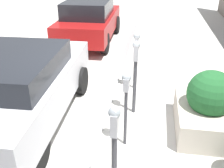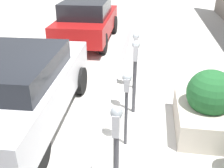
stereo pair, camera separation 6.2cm
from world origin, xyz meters
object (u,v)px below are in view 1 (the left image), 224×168
at_px(planter_box, 208,108).
at_px(parking_meter_fourth, 136,51).
at_px(parking_meter_second, 126,93).
at_px(parked_car_rear, 90,20).
at_px(parked_car_middle, 21,86).
at_px(parking_meter_middle, 135,66).
at_px(parking_meter_nearest, 114,139).

bearing_deg(planter_box, parking_meter_fourth, 43.60).
xyz_separation_m(parking_meter_second, parked_car_rear, (5.80, 2.03, -0.21)).
relative_size(parking_meter_fourth, parked_car_middle, 0.34).
xyz_separation_m(parking_meter_second, parking_meter_middle, (1.07, -0.06, 0.03)).
height_order(parking_meter_middle, planter_box, parking_meter_middle).
xyz_separation_m(planter_box, parked_car_rear, (5.15, 3.49, 0.33)).
bearing_deg(parking_meter_middle, planter_box, -106.86).
height_order(parking_meter_fourth, parked_car_rear, parked_car_rear).
height_order(parking_meter_nearest, parking_meter_middle, parking_meter_middle).
height_order(planter_box, parked_car_middle, parked_car_middle).
distance_m(parking_meter_nearest, parked_car_middle, 2.55).
bearing_deg(parked_car_middle, parking_meter_fourth, -51.67).
bearing_deg(parked_car_rear, parked_car_middle, 178.02).
xyz_separation_m(parking_meter_middle, planter_box, (-0.42, -1.40, -0.57)).
relative_size(parking_meter_second, planter_box, 0.92).
height_order(parking_meter_second, parking_meter_fourth, parking_meter_fourth).
bearing_deg(parked_car_middle, parking_meter_middle, -75.40).
bearing_deg(parked_car_rear, parking_meter_second, -162.16).
xyz_separation_m(parking_meter_second, parked_car_middle, (0.43, 2.08, -0.25)).
height_order(parking_meter_fourth, planter_box, parking_meter_fourth).
bearing_deg(parking_meter_second, parking_meter_middle, -3.20).
xyz_separation_m(parking_meter_middle, parked_car_rear, (4.73, 2.09, -0.24)).
bearing_deg(parked_car_middle, parking_meter_second, -103.76).
relative_size(parking_meter_nearest, parking_meter_middle, 0.90).
height_order(parking_meter_second, parked_car_rear, parked_car_rear).
bearing_deg(parked_car_middle, parking_meter_nearest, -128.38).
relative_size(parking_meter_fourth, planter_box, 0.94).
relative_size(parking_meter_nearest, parked_car_rear, 0.34).
bearing_deg(parked_car_rear, planter_box, -147.36).
distance_m(planter_box, parked_car_middle, 3.56).
relative_size(parking_meter_middle, parked_car_middle, 0.38).
bearing_deg(parked_car_rear, parking_meter_fourth, -152.24).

